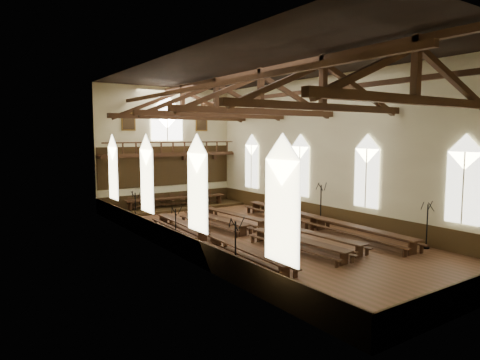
{
  "coord_description": "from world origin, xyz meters",
  "views": [
    {
      "loc": [
        -15.29,
        -20.13,
        6.03
      ],
      "look_at": [
        -0.44,
        1.5,
        3.27
      ],
      "focal_mm": 32.0,
      "sensor_mm": 36.0,
      "label": 1
    }
  ],
  "objects_px": {
    "refectory_row_a": "(210,236)",
    "refectory_row_c": "(269,225)",
    "candelabrum_left_near": "(235,260)",
    "candelabrum_right_near": "(427,234)",
    "refectory_row_d": "(318,220)",
    "candelabrum_left_mid": "(176,236)",
    "candelabrum_left_far": "(136,218)",
    "candelabrum_right_mid": "(321,211)",
    "dais": "(177,208)",
    "candelabrum_right_far": "(271,203)",
    "high_table": "(177,199)",
    "refectory_row_b": "(251,230)"
  },
  "relations": [
    {
      "from": "refectory_row_a",
      "to": "refectory_row_c",
      "type": "relative_size",
      "value": 1.0
    },
    {
      "from": "candelabrum_left_near",
      "to": "candelabrum_right_near",
      "type": "bearing_deg",
      "value": -8.95
    },
    {
      "from": "refectory_row_a",
      "to": "candelabrum_right_near",
      "type": "xyz_separation_m",
      "value": [
        9.23,
        -7.09,
        0.26
      ]
    },
    {
      "from": "refectory_row_a",
      "to": "refectory_row_d",
      "type": "xyz_separation_m",
      "value": [
        7.87,
        -0.32,
        0.08
      ]
    },
    {
      "from": "candelabrum_left_mid",
      "to": "refectory_row_d",
      "type": "bearing_deg",
      "value": -3.82
    },
    {
      "from": "refectory_row_a",
      "to": "candelabrum_left_near",
      "type": "height_order",
      "value": "candelabrum_left_near"
    },
    {
      "from": "candelabrum_left_far",
      "to": "candelabrum_right_mid",
      "type": "xyz_separation_m",
      "value": [
        11.1,
        -5.38,
        0.09
      ]
    },
    {
      "from": "refectory_row_a",
      "to": "dais",
      "type": "bearing_deg",
      "value": 72.32
    },
    {
      "from": "refectory_row_c",
      "to": "candelabrum_right_far",
      "type": "bearing_deg",
      "value": 50.76
    },
    {
      "from": "candelabrum_right_near",
      "to": "refectory_row_d",
      "type": "bearing_deg",
      "value": 101.34
    },
    {
      "from": "candelabrum_right_near",
      "to": "refectory_row_a",
      "type": "bearing_deg",
      "value": 142.49
    },
    {
      "from": "dais",
      "to": "candelabrum_left_mid",
      "type": "distance_m",
      "value": 12.66
    },
    {
      "from": "candelabrum_right_far",
      "to": "high_table",
      "type": "bearing_deg",
      "value": 135.16
    },
    {
      "from": "refectory_row_d",
      "to": "candelabrum_right_far",
      "type": "bearing_deg",
      "value": 78.24
    },
    {
      "from": "dais",
      "to": "refectory_row_b",
      "type": "bearing_deg",
      "value": -94.48
    },
    {
      "from": "dais",
      "to": "candelabrum_left_mid",
      "type": "height_order",
      "value": "candelabrum_left_mid"
    },
    {
      "from": "dais",
      "to": "high_table",
      "type": "xyz_separation_m",
      "value": [
        -0.0,
        0.0,
        0.75
      ]
    },
    {
      "from": "candelabrum_right_far",
      "to": "candelabrum_left_far",
      "type": "bearing_deg",
      "value": -179.72
    },
    {
      "from": "dais",
      "to": "candelabrum_right_far",
      "type": "distance_m",
      "value": 7.79
    },
    {
      "from": "refectory_row_b",
      "to": "refectory_row_c",
      "type": "bearing_deg",
      "value": 15.49
    },
    {
      "from": "refectory_row_c",
      "to": "high_table",
      "type": "height_order",
      "value": "high_table"
    },
    {
      "from": "candelabrum_right_near",
      "to": "candelabrum_right_far",
      "type": "distance_m",
      "value": 13.28
    },
    {
      "from": "refectory_row_d",
      "to": "high_table",
      "type": "xyz_separation_m",
      "value": [
        -4.15,
        11.99,
        0.26
      ]
    },
    {
      "from": "refectory_row_a",
      "to": "high_table",
      "type": "height_order",
      "value": "high_table"
    },
    {
      "from": "high_table",
      "to": "candelabrum_right_mid",
      "type": "distance_m",
      "value": 12.23
    },
    {
      "from": "refectory_row_a",
      "to": "candelabrum_right_near",
      "type": "relative_size",
      "value": 5.5
    },
    {
      "from": "refectory_row_d",
      "to": "candelabrum_left_mid",
      "type": "distance_m",
      "value": 9.77
    },
    {
      "from": "candelabrum_left_mid",
      "to": "candelabrum_right_mid",
      "type": "distance_m",
      "value": 11.11
    },
    {
      "from": "candelabrum_left_far",
      "to": "candelabrum_right_near",
      "type": "height_order",
      "value": "candelabrum_right_near"
    },
    {
      "from": "refectory_row_d",
      "to": "candelabrum_left_near",
      "type": "height_order",
      "value": "candelabrum_left_near"
    },
    {
      "from": "refectory_row_c",
      "to": "refectory_row_a",
      "type": "bearing_deg",
      "value": -174.17
    },
    {
      "from": "candelabrum_left_near",
      "to": "candelabrum_left_far",
      "type": "bearing_deg",
      "value": 90.0
    },
    {
      "from": "candelabrum_left_near",
      "to": "candelabrum_right_near",
      "type": "relative_size",
      "value": 1.03
    },
    {
      "from": "refectory_row_d",
      "to": "candelabrum_left_near",
      "type": "distance_m",
      "value": 10.96
    },
    {
      "from": "refectory_row_a",
      "to": "refectory_row_c",
      "type": "bearing_deg",
      "value": 5.83
    },
    {
      "from": "refectory_row_d",
      "to": "candelabrum_right_near",
      "type": "relative_size",
      "value": 5.92
    },
    {
      "from": "high_table",
      "to": "candelabrum_right_near",
      "type": "relative_size",
      "value": 3.31
    },
    {
      "from": "candelabrum_right_mid",
      "to": "candelabrum_right_far",
      "type": "relative_size",
      "value": 1.18
    },
    {
      "from": "candelabrum_right_near",
      "to": "high_table",
      "type": "bearing_deg",
      "value": 106.37
    },
    {
      "from": "refectory_row_a",
      "to": "candelabrum_right_mid",
      "type": "bearing_deg",
      "value": 4.68
    },
    {
      "from": "candelabrum_left_mid",
      "to": "candelabrum_left_far",
      "type": "distance_m",
      "value": 5.81
    },
    {
      "from": "refectory_row_c",
      "to": "dais",
      "type": "height_order",
      "value": "refectory_row_c"
    },
    {
      "from": "candelabrum_right_mid",
      "to": "dais",
      "type": "bearing_deg",
      "value": 116.78
    },
    {
      "from": "dais",
      "to": "candelabrum_right_far",
      "type": "xyz_separation_m",
      "value": [
        5.51,
        -5.48,
        0.63
      ]
    },
    {
      "from": "refectory_row_b",
      "to": "candelabrum_right_mid",
      "type": "xyz_separation_m",
      "value": [
        6.42,
        0.77,
        0.35
      ]
    },
    {
      "from": "candelabrum_right_mid",
      "to": "refectory_row_d",
      "type": "bearing_deg",
      "value": -141.53
    },
    {
      "from": "refectory_row_d",
      "to": "candelabrum_right_mid",
      "type": "height_order",
      "value": "candelabrum_right_mid"
    },
    {
      "from": "refectory_row_a",
      "to": "refectory_row_d",
      "type": "relative_size",
      "value": 0.93
    },
    {
      "from": "refectory_row_a",
      "to": "candelabrum_right_near",
      "type": "bearing_deg",
      "value": -37.51
    },
    {
      "from": "refectory_row_d",
      "to": "candelabrum_right_mid",
      "type": "distance_m",
      "value": 1.75
    }
  ]
}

